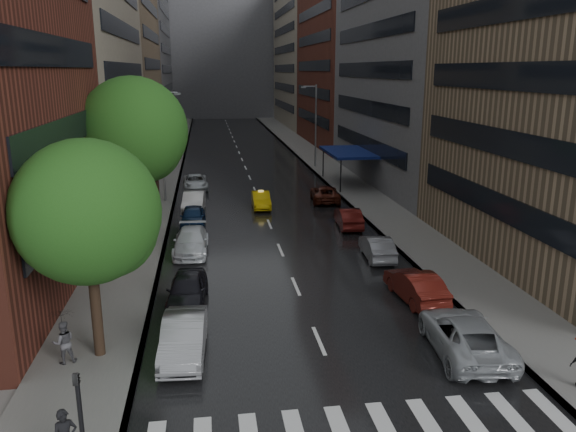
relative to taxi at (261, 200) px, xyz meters
name	(u,v)px	position (x,y,z in m)	size (l,w,h in m)	color
ground	(342,395)	(0.11, -27.02, -0.64)	(220.00, 220.00, 0.00)	gray
road	(243,162)	(0.11, 22.98, -0.64)	(14.00, 140.00, 0.01)	black
sidewalk_left	(166,163)	(-8.89, 22.98, -0.57)	(4.00, 140.00, 0.15)	gray
sidewalk_right	(317,160)	(9.11, 22.98, -0.57)	(4.00, 140.00, 0.15)	gray
crosswalk	(364,431)	(0.31, -29.02, -0.63)	(13.15, 2.80, 0.01)	silver
buildings_left	(114,25)	(-14.89, 31.77, 15.34)	(8.00, 108.00, 38.00)	maroon
buildings_right	(355,35)	(15.11, 29.68, 14.39)	(8.05, 109.10, 36.00)	#937A5B
building_far	(222,45)	(0.11, 90.98, 15.36)	(40.00, 14.00, 32.00)	slate
tree_near	(87,212)	(-8.49, -23.13, 5.13)	(5.30, 5.30, 8.44)	#382619
tree_mid	(134,131)	(-8.49, -8.30, 6.48)	(6.53, 6.53, 10.41)	#382619
tree_far	(154,141)	(-8.49, 4.68, 4.24)	(4.49, 4.49, 7.15)	#382619
taxi	(261,200)	(0.00, 0.00, 0.00)	(1.37, 3.91, 1.29)	yellow
parked_cars_left	(192,229)	(-5.29, -7.97, 0.08)	(2.43, 36.31, 1.52)	#939498
parked_cars_right	(381,250)	(5.51, -13.99, 0.07)	(3.09, 31.61, 1.53)	#A0A4A9
ped_black_umbrella	(63,332)	(-9.65, -23.64, 0.74)	(0.96, 0.98, 2.09)	#545358
traffic_light	(81,423)	(-7.49, -30.69, 1.58)	(0.18, 0.15, 3.45)	black
street_lamp_left	(163,144)	(-7.61, 2.98, 4.24)	(1.74, 0.22, 9.00)	gray
street_lamp_right	(315,124)	(7.83, 17.98, 4.24)	(1.74, 0.22, 9.00)	gray
awning	(348,152)	(9.09, 7.98, 2.49)	(4.00, 8.00, 3.12)	navy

